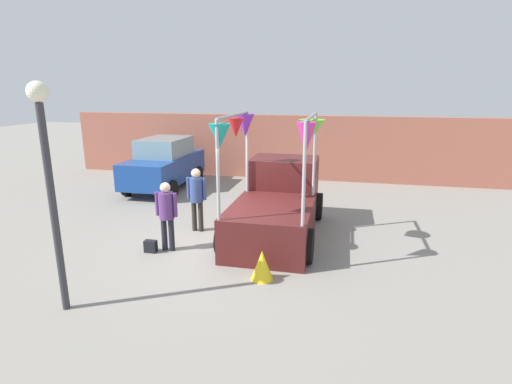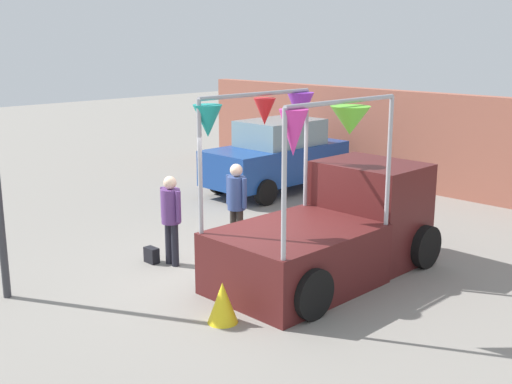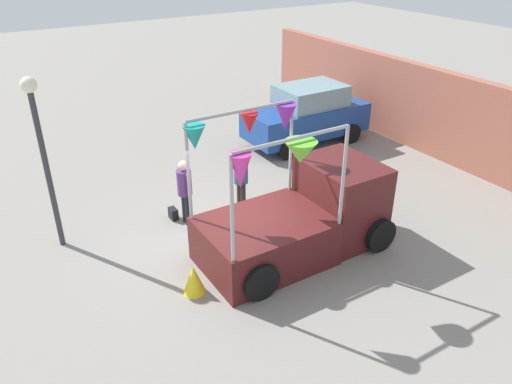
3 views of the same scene
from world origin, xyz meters
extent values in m
plane|color=gray|center=(0.00, 0.00, 0.00)|extent=(60.00, 60.00, 0.00)
cube|color=#4C1919|center=(1.15, 0.17, 0.50)|extent=(1.90, 2.60, 1.00)
cube|color=#4C1919|center=(1.15, 2.17, 0.90)|extent=(1.80, 1.40, 1.80)
cube|color=#8CB2C6|center=(1.15, 2.17, 1.35)|extent=(1.76, 1.37, 0.60)
cylinder|color=black|center=(0.20, 2.52, 0.38)|extent=(0.22, 0.76, 0.76)
cylinder|color=black|center=(2.10, 2.52, 0.38)|extent=(0.22, 0.76, 0.76)
cylinder|color=black|center=(0.20, -0.53, 0.38)|extent=(0.22, 0.76, 0.76)
cylinder|color=black|center=(2.10, -0.53, 0.38)|extent=(0.22, 0.76, 0.76)
cylinder|color=#A5A5AD|center=(0.28, 1.39, 2.04)|extent=(0.07, 0.07, 2.07)
cylinder|color=#A5A5AD|center=(2.02, 1.39, 2.04)|extent=(0.07, 0.07, 2.07)
cylinder|color=#A5A5AD|center=(0.28, -1.05, 2.04)|extent=(0.07, 0.07, 2.07)
cylinder|color=#A5A5AD|center=(2.02, -1.05, 2.04)|extent=(0.07, 0.07, 2.07)
cylinder|color=#A5A5AD|center=(0.28, 0.17, 3.07)|extent=(0.07, 2.44, 0.07)
cylinder|color=#A5A5AD|center=(2.02, 0.17, 3.07)|extent=(0.07, 2.44, 0.07)
cone|color=teal|center=(0.28, -0.88, 2.73)|extent=(0.63, 0.63, 0.49)
cone|color=#D83399|center=(2.02, -0.88, 2.73)|extent=(0.48, 0.48, 0.62)
cone|color=red|center=(0.28, 0.34, 2.78)|extent=(0.50, 0.50, 0.44)
cone|color=#66CC33|center=(2.02, 0.34, 2.79)|extent=(0.65, 0.65, 0.41)
cone|color=purple|center=(0.28, 1.22, 2.75)|extent=(0.57, 0.57, 0.57)
cube|color=navy|center=(-3.76, 4.88, 0.77)|extent=(1.70, 4.00, 0.90)
cube|color=#72939E|center=(-3.76, 5.03, 1.55)|extent=(1.50, 2.10, 0.66)
cylinder|color=black|center=(-4.61, 6.13, 0.32)|extent=(0.18, 0.64, 0.64)
cylinder|color=black|center=(-2.91, 6.13, 0.32)|extent=(0.18, 0.64, 0.64)
cylinder|color=black|center=(-4.61, 3.63, 0.32)|extent=(0.18, 0.64, 0.64)
cylinder|color=black|center=(-2.91, 3.63, 0.32)|extent=(0.18, 0.64, 0.64)
cylinder|color=black|center=(-1.21, -0.57, 0.39)|extent=(0.13, 0.13, 0.77)
cylinder|color=black|center=(-1.03, -0.57, 0.39)|extent=(0.13, 0.13, 0.77)
cylinder|color=#593372|center=(-1.12, -0.57, 1.08)|extent=(0.34, 0.34, 0.61)
sphere|color=beige|center=(-1.12, -0.57, 1.50)|extent=(0.23, 0.23, 0.23)
cylinder|color=#593372|center=(-1.34, -0.57, 1.11)|extent=(0.09, 0.09, 0.55)
cylinder|color=#593372|center=(-0.90, -0.57, 1.11)|extent=(0.09, 0.09, 0.55)
cylinder|color=#2D2823|center=(-1.02, 0.82, 0.40)|extent=(0.13, 0.13, 0.80)
cylinder|color=#2D2823|center=(-0.84, 0.82, 0.40)|extent=(0.13, 0.13, 0.80)
cylinder|color=#33477F|center=(-0.93, 0.82, 1.12)|extent=(0.34, 0.34, 0.63)
sphere|color=beige|center=(-0.93, 0.82, 1.55)|extent=(0.24, 0.24, 0.24)
cylinder|color=#33477F|center=(-1.15, 0.82, 1.15)|extent=(0.09, 0.09, 0.57)
cylinder|color=#33477F|center=(-0.71, 0.82, 1.15)|extent=(0.09, 0.09, 0.57)
cube|color=black|center=(-1.47, -0.77, 0.14)|extent=(0.28, 0.16, 0.28)
cylinder|color=#333338|center=(-1.76, -3.32, 1.73)|extent=(0.12, 0.12, 3.45)
sphere|color=#F2EDCC|center=(-1.76, -3.32, 3.61)|extent=(0.32, 0.32, 0.32)
cube|color=#9E5947|center=(0.00, 7.67, 1.30)|extent=(18.00, 0.36, 2.60)
cone|color=yellow|center=(1.30, -1.53, 0.30)|extent=(0.61, 0.61, 0.60)
camera|label=1|loc=(2.77, -8.58, 3.67)|focal=28.00mm
camera|label=2|loc=(7.66, -7.13, 3.94)|focal=45.00mm
camera|label=3|loc=(8.43, -4.52, 6.25)|focal=35.00mm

